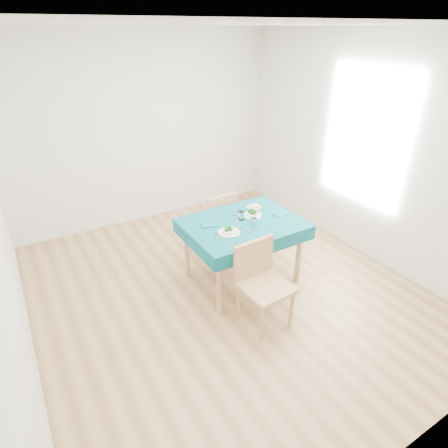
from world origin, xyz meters
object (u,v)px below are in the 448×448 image
chair_far (215,213)px  side_plate (254,207)px  table (242,251)px  bowl_far (252,213)px  bowl_near (229,230)px  chair_near (267,275)px

chair_far → side_plate: chair_far is taller
side_plate → table: bearing=-142.0°
bowl_far → side_plate: bowl_far is taller
bowl_near → chair_near: bearing=-85.8°
chair_near → side_plate: 1.14m
side_plate → chair_far: bearing=116.5°
chair_far → bowl_near: 0.98m
table → chair_far: bearing=84.9°
table → bowl_near: (-0.26, -0.12, 0.41)m
table → chair_near: (-0.21, -0.74, 0.20)m
table → bowl_near: 0.50m
chair_near → side_plate: chair_near is taller
chair_far → side_plate: size_ratio=5.87×
chair_far → table: bearing=81.4°
bowl_far → bowl_near: bearing=-154.9°
chair_far → bowl_far: (0.11, -0.68, 0.26)m
chair_far → bowl_near: size_ratio=4.52×
bowl_near → side_plate: size_ratio=1.30×
chair_near → chair_far: size_ratio=1.09×
side_plate → bowl_near: bearing=-146.9°
chair_near → chair_far: 1.53m
chair_near → table: bearing=71.2°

